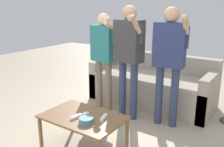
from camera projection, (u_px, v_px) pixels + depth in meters
ground_plane at (94, 140)px, 3.11m from camera, size 12.00×12.00×0.00m
couch at (152, 85)px, 4.26m from camera, size 2.05×0.88×0.82m
coffee_table at (83, 120)px, 2.79m from camera, size 0.92×0.60×0.44m
snack_bowl at (86, 120)px, 2.61m from camera, size 0.16×0.16×0.06m
game_remote_nunchuk at (86, 114)px, 2.78m from camera, size 0.06×0.09×0.05m
player_left at (103, 50)px, 3.83m from camera, size 0.45×0.33×1.53m
player_center at (129, 50)px, 3.49m from camera, size 0.48×0.44×1.65m
player_right at (169, 54)px, 3.25m from camera, size 0.51×0.35×1.63m
game_remote_wand_near at (104, 118)px, 2.70m from camera, size 0.08×0.17×0.03m
game_remote_wand_far at (76, 117)px, 2.73m from camera, size 0.06×0.15×0.03m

